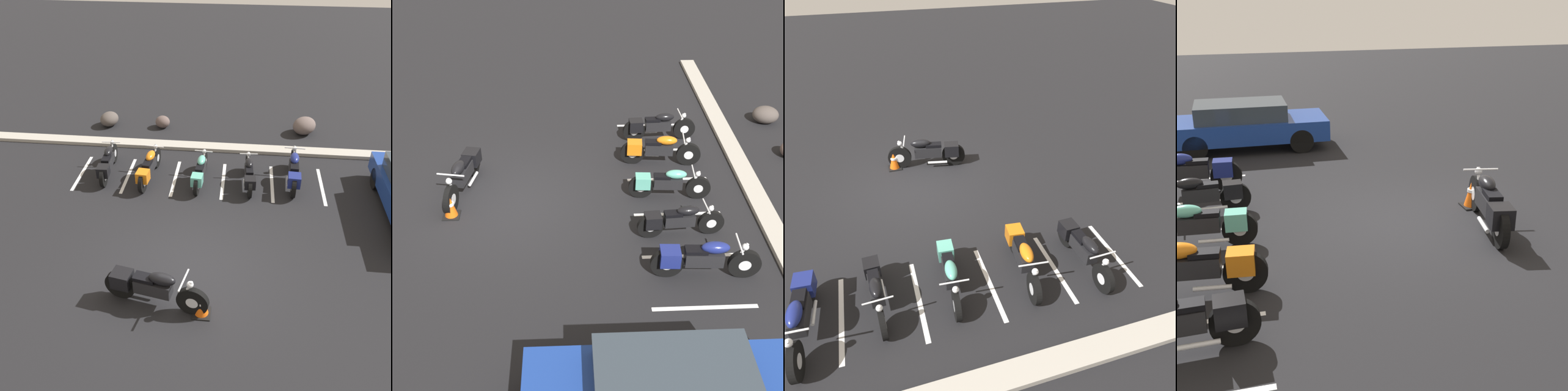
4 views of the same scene
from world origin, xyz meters
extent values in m
plane|color=black|center=(0.00, 0.00, 0.00)|extent=(60.00, 60.00, 0.00)
cylinder|color=black|center=(0.23, -1.30, 0.36)|extent=(0.73, 0.26, 0.72)
cylinder|color=silver|center=(0.23, -1.30, 0.36)|extent=(0.29, 0.19, 0.27)
cylinder|color=black|center=(-1.42, -0.98, 0.36)|extent=(0.73, 0.26, 0.72)
cylinder|color=silver|center=(-1.42, -0.98, 0.36)|extent=(0.29, 0.19, 0.27)
cube|color=black|center=(-0.65, -1.13, 0.52)|extent=(0.87, 0.46, 0.33)
ellipsoid|color=black|center=(-0.44, -1.17, 0.81)|extent=(0.65, 0.39, 0.26)
cube|color=black|center=(-0.83, -1.09, 0.74)|extent=(0.52, 0.35, 0.09)
cube|color=black|center=(-1.37, -0.99, 0.55)|extent=(0.50, 0.47, 0.37)
cylinder|color=silver|center=(0.10, -1.27, 0.64)|extent=(0.29, 0.12, 0.58)
cylinder|color=silver|center=(0.04, -1.26, 0.92)|extent=(0.17, 0.67, 0.04)
sphere|color=silver|center=(0.17, -1.29, 0.83)|extent=(0.15, 0.15, 0.15)
cylinder|color=silver|center=(-0.89, -0.93, 0.20)|extent=(0.60, 0.19, 0.08)
cylinder|color=black|center=(-3.12, 4.97, 0.32)|extent=(0.14, 0.64, 0.64)
cylinder|color=silver|center=(-3.12, 4.97, 0.32)|extent=(0.13, 0.25, 0.24)
cylinder|color=black|center=(-3.06, 3.48, 0.32)|extent=(0.14, 0.64, 0.64)
cylinder|color=silver|center=(-3.06, 3.48, 0.32)|extent=(0.13, 0.25, 0.24)
cube|color=black|center=(-3.09, 4.18, 0.46)|extent=(0.30, 0.74, 0.29)
ellipsoid|color=black|center=(-3.10, 4.37, 0.72)|extent=(0.27, 0.55, 0.23)
cube|color=black|center=(-3.08, 4.01, 0.65)|extent=(0.25, 0.43, 0.08)
cube|color=black|center=(-3.06, 3.53, 0.49)|extent=(0.36, 0.40, 0.33)
cylinder|color=silver|center=(-3.12, 4.85, 0.57)|extent=(0.07, 0.25, 0.51)
cylinder|color=silver|center=(-3.12, 4.80, 0.82)|extent=(0.60, 0.06, 0.03)
sphere|color=silver|center=(-3.12, 4.92, 0.74)|extent=(0.13, 0.13, 0.13)
cylinder|color=silver|center=(-3.21, 3.93, 0.17)|extent=(0.09, 0.53, 0.07)
cylinder|color=black|center=(-1.65, 4.81, 0.32)|extent=(0.18, 0.66, 0.65)
cylinder|color=silver|center=(-1.65, 4.81, 0.32)|extent=(0.15, 0.26, 0.25)
cylinder|color=black|center=(-1.80, 3.29, 0.32)|extent=(0.18, 0.66, 0.65)
cylinder|color=silver|center=(-1.80, 3.29, 0.32)|extent=(0.15, 0.26, 0.25)
cube|color=black|center=(-1.73, 4.00, 0.47)|extent=(0.35, 0.77, 0.29)
ellipsoid|color=orange|center=(-1.71, 4.20, 0.74)|extent=(0.31, 0.57, 0.24)
cube|color=black|center=(-1.74, 3.84, 0.67)|extent=(0.28, 0.45, 0.08)
cube|color=orange|center=(-1.79, 3.34, 0.50)|extent=(0.39, 0.43, 0.33)
cylinder|color=silver|center=(-1.66, 4.69, 0.58)|extent=(0.08, 0.26, 0.52)
cylinder|color=silver|center=(-1.67, 4.63, 0.83)|extent=(0.61, 0.09, 0.04)
sphere|color=silver|center=(-1.65, 4.76, 0.76)|extent=(0.14, 0.14, 0.14)
cylinder|color=silver|center=(-1.89, 3.77, 0.18)|extent=(0.12, 0.54, 0.07)
cylinder|color=black|center=(-0.07, 4.74, 0.30)|extent=(0.15, 0.61, 0.61)
cylinder|color=silver|center=(-0.07, 4.74, 0.30)|extent=(0.13, 0.24, 0.23)
cylinder|color=black|center=(-0.17, 3.32, 0.30)|extent=(0.15, 0.61, 0.61)
cylinder|color=silver|center=(-0.17, 3.32, 0.30)|extent=(0.13, 0.24, 0.23)
cube|color=black|center=(-0.12, 3.98, 0.44)|extent=(0.31, 0.72, 0.28)
ellipsoid|color=#59B29E|center=(-0.11, 4.17, 0.69)|extent=(0.28, 0.53, 0.22)
cube|color=black|center=(-0.13, 3.83, 0.63)|extent=(0.25, 0.42, 0.07)
cube|color=#59B29E|center=(-0.17, 3.36, 0.47)|extent=(0.36, 0.39, 0.31)
cylinder|color=silver|center=(-0.07, 4.63, 0.54)|extent=(0.07, 0.24, 0.49)
cylinder|color=silver|center=(-0.08, 4.57, 0.78)|extent=(0.57, 0.07, 0.03)
sphere|color=silver|center=(-0.07, 4.69, 0.71)|extent=(0.13, 0.13, 0.13)
cylinder|color=silver|center=(-0.27, 3.76, 0.17)|extent=(0.10, 0.51, 0.06)
cylinder|color=black|center=(1.33, 4.74, 0.30)|extent=(0.14, 0.60, 0.60)
cylinder|color=silver|center=(1.33, 4.74, 0.30)|extent=(0.13, 0.23, 0.23)
cylinder|color=black|center=(1.41, 3.34, 0.30)|extent=(0.14, 0.60, 0.60)
cylinder|color=silver|center=(1.41, 3.34, 0.30)|extent=(0.13, 0.23, 0.23)
cube|color=black|center=(1.37, 4.00, 0.43)|extent=(0.29, 0.70, 0.27)
ellipsoid|color=black|center=(1.36, 4.18, 0.68)|extent=(0.26, 0.52, 0.22)
cube|color=black|center=(1.38, 3.84, 0.61)|extent=(0.24, 0.41, 0.07)
cube|color=black|center=(1.40, 3.39, 0.46)|extent=(0.34, 0.38, 0.31)
cylinder|color=silver|center=(1.33, 4.63, 0.53)|extent=(0.07, 0.24, 0.48)
cylinder|color=silver|center=(1.34, 4.58, 0.77)|extent=(0.56, 0.06, 0.03)
sphere|color=silver|center=(1.33, 4.69, 0.69)|extent=(0.13, 0.13, 0.13)
cylinder|color=silver|center=(1.26, 3.76, 0.16)|extent=(0.09, 0.50, 0.06)
cylinder|color=black|center=(2.78, 5.09, 0.34)|extent=(0.16, 0.69, 0.68)
cylinder|color=silver|center=(2.78, 5.09, 0.34)|extent=(0.14, 0.26, 0.26)
cylinder|color=black|center=(2.69, 3.50, 0.34)|extent=(0.16, 0.69, 0.68)
cylinder|color=silver|center=(2.69, 3.50, 0.34)|extent=(0.14, 0.26, 0.26)
cube|color=black|center=(2.73, 4.25, 0.49)|extent=(0.33, 0.80, 0.31)
ellipsoid|color=navy|center=(2.74, 4.45, 0.77)|extent=(0.30, 0.59, 0.25)
cube|color=black|center=(2.72, 4.07, 0.70)|extent=(0.27, 0.47, 0.08)
cube|color=navy|center=(2.69, 3.55, 0.52)|extent=(0.39, 0.43, 0.35)
cylinder|color=silver|center=(2.77, 4.97, 0.61)|extent=(0.08, 0.27, 0.55)
cylinder|color=silver|center=(2.77, 4.91, 0.87)|extent=(0.64, 0.07, 0.04)
sphere|color=silver|center=(2.78, 5.04, 0.79)|extent=(0.14, 0.14, 0.14)
cylinder|color=silver|center=(2.57, 4.00, 0.19)|extent=(0.10, 0.57, 0.07)
cylinder|color=black|center=(5.25, 4.24, 0.32)|extent=(0.22, 0.64, 0.64)
cube|color=#A8A399|center=(0.00, 6.22, 0.06)|extent=(18.00, 0.50, 0.12)
ellipsoid|color=brown|center=(-1.94, 7.74, 0.23)|extent=(0.77, 0.76, 0.45)
ellipsoid|color=#5D4F4B|center=(3.38, 7.78, 0.32)|extent=(1.19, 1.22, 0.63)
ellipsoid|color=#4C4440|center=(-4.00, 7.69, 0.27)|extent=(0.84, 0.94, 0.53)
cube|color=black|center=(0.42, -1.30, 0.01)|extent=(0.40, 0.40, 0.03)
cone|color=#EA590F|center=(0.42, -1.30, 0.32)|extent=(0.32, 0.32, 0.64)
cylinder|color=white|center=(0.42, -1.30, 0.35)|extent=(0.20, 0.20, 0.06)
cube|color=white|center=(-3.98, 4.13, 0.00)|extent=(0.10, 2.10, 0.00)
cube|color=white|center=(-2.46, 4.13, 0.00)|extent=(0.10, 2.10, 0.00)
cube|color=white|center=(-0.94, 4.13, 0.00)|extent=(0.10, 2.10, 0.00)
cube|color=white|center=(0.59, 4.13, 0.00)|extent=(0.10, 2.10, 0.00)
cube|color=white|center=(2.11, 4.13, 0.00)|extent=(0.10, 2.10, 0.00)
cube|color=white|center=(3.63, 4.13, 0.00)|extent=(0.10, 2.10, 0.00)
camera|label=1|loc=(1.01, -8.04, 7.71)|focal=42.00mm
camera|label=2|loc=(10.95, 1.50, 7.93)|focal=50.00mm
camera|label=3|loc=(0.91, 9.42, 6.22)|focal=35.00mm
camera|label=4|loc=(-9.03, 3.31, 4.18)|focal=50.00mm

